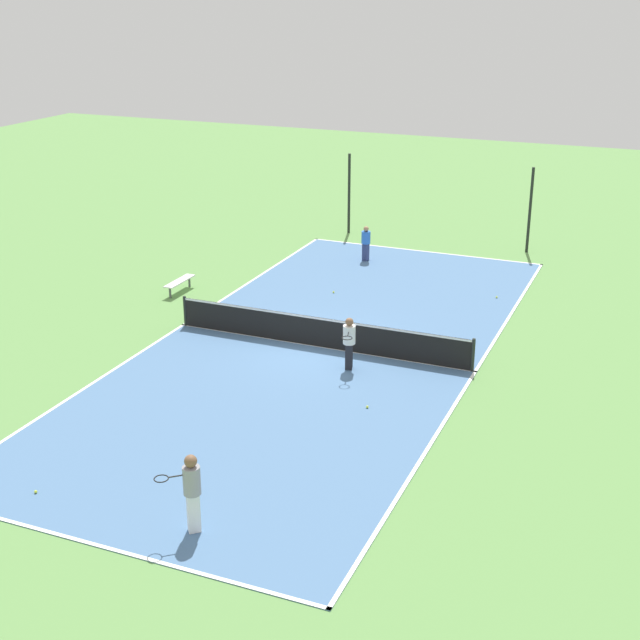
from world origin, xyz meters
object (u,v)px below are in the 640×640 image
Objects in this scene: player_near_blue at (366,241)px; tennis_net at (320,331)px; player_baseline_gray at (192,488)px; bench at (180,282)px; tennis_ball_near_net at (497,297)px; player_far_white at (349,340)px; fence_post_back_left at (349,194)px; tennis_ball_left_sideline at (334,292)px; fence_post_back_right at (530,210)px; tennis_ball_midcourt at (367,407)px; tennis_ball_right_alley at (36,492)px.

tennis_net is at bearing 21.59° from player_near_blue.
player_baseline_gray is 1.24× the size of player_near_blue.
tennis_ball_near_net is at bearing -70.83° from bench.
player_far_white is 10.80m from player_near_blue.
player_baseline_gray is (-0.01, -8.85, 0.12)m from player_far_white.
tennis_ball_near_net is 0.02× the size of fence_post_back_left.
player_baseline_gray is 25.80× the size of tennis_ball_left_sideline.
tennis_ball_left_sideline is at bearing -124.29° from fence_post_back_right.
bench is 11.38m from tennis_ball_near_net.
player_near_blue is at bearing -37.97° from bench.
tennis_ball_left_sideline is at bearing -68.80° from bench.
player_baseline_gray is (1.41, -10.07, 0.51)m from tennis_net.
bench is at bearing -136.75° from fence_post_back_right.
tennis_ball_midcourt and tennis_ball_near_net have the same top height.
bench is 15.25m from player_baseline_gray.
tennis_ball_midcourt is (5.32, 6.74, 0.00)m from tennis_ball_right_alley.
tennis_ball_midcourt is at bearing -67.50° from fence_post_back_left.
tennis_ball_near_net is (5.86, -2.52, -0.75)m from player_near_blue.
tennis_net is 5.10m from tennis_ball_left_sideline.
player_near_blue is at bearing 94.16° from tennis_ball_left_sideline.
bench is 9.07m from player_far_white.
player_near_blue is 6.96m from fence_post_back_right.
player_baseline_gray reaches higher than tennis_ball_midcourt.
player_near_blue is 13.35m from tennis_ball_midcourt.
fence_post_back_left is (2.71, 10.02, 1.39)m from bench.
fence_post_back_right is (5.77, 3.76, 0.96)m from player_near_blue.
bench is 0.93× the size of player_baseline_gray.
player_far_white reaches higher than tennis_ball_midcourt.
tennis_ball_midcourt is at bearing -94.19° from fence_post_back_right.
tennis_ball_left_sideline is (-1.49, 4.85, -0.47)m from tennis_net.
bench is at bearing -27.57° from player_near_blue.
player_near_blue is 20.77× the size of tennis_ball_left_sideline.
fence_post_back_right is at bearing 85.81° from tennis_ball_midcourt.
tennis_ball_midcourt is at bearing 16.77° from player_far_white.
tennis_ball_left_sideline and tennis_ball_near_net have the same top height.
tennis_ball_left_sideline is (1.05, 15.01, 0.00)m from tennis_ball_right_alley.
fence_post_back_right is at bearing 154.76° from player_far_white.
fence_post_back_left is 1.00× the size of fence_post_back_right.
tennis_net is 7.26m from bench.
tennis_ball_right_alley is 0.02× the size of fence_post_back_left.
tennis_ball_midcourt is at bearing -142.58° from player_baseline_gray.
tennis_ball_midcourt is (2.78, -3.42, -0.47)m from tennis_net.
tennis_ball_left_sideline is (-4.27, 8.28, 0.00)m from tennis_ball_midcourt.
tennis_net is 141.48× the size of tennis_ball_right_alley.
player_near_blue reaches higher than tennis_ball_right_alley.
tennis_net is at bearing -72.92° from tennis_ball_left_sideline.
player_baseline_gray is at bearing -79.02° from tennis_ball_left_sideline.
fence_post_back_left reaches higher than player_baseline_gray.
tennis_net is 13.52m from fence_post_back_right.
tennis_ball_left_sideline is at bearing -72.81° from fence_post_back_left.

